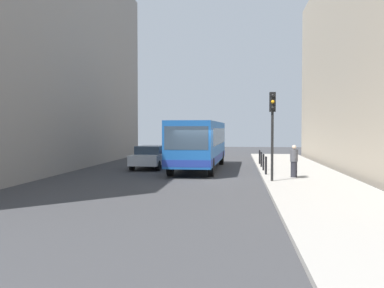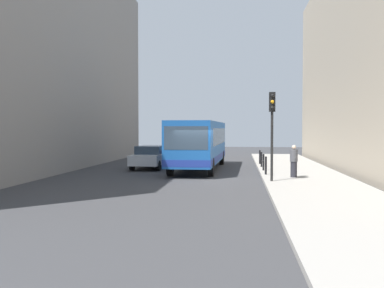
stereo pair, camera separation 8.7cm
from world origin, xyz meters
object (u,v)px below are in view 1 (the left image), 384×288
at_px(bus, 200,142).
at_px(car_beside_bus, 151,156).
at_px(traffic_light, 272,119).
at_px(bollard_far, 261,159).
at_px(bollard_mid, 263,162).
at_px(bollard_farthest, 260,157).
at_px(pedestrian_near_signal, 294,161).
at_px(bollard_near, 266,165).

relative_size(bus, car_beside_bus, 2.48).
distance_m(traffic_light, bollard_far, 7.90).
height_order(bus, bollard_mid, bus).
bearing_deg(car_beside_bus, bollard_far, -175.20).
bearing_deg(traffic_light, bollard_farthest, 90.58).
height_order(bollard_far, bollard_farthest, same).
xyz_separation_m(bollard_far, pedestrian_near_signal, (1.30, -5.83, 0.32)).
bearing_deg(car_beside_bus, bollard_mid, 166.40).
relative_size(bollard_near, bollard_far, 1.00).
relative_size(bus, bollard_far, 11.68).
bearing_deg(bollard_far, traffic_light, -89.24).
xyz_separation_m(traffic_light, bollard_far, (-0.10, 7.54, -2.38)).
xyz_separation_m(traffic_light, bollard_farthest, (-0.10, 9.87, -2.38)).
distance_m(traffic_light, pedestrian_near_signal, 2.93).
height_order(bus, bollard_near, bus).
xyz_separation_m(car_beside_bus, bollard_far, (7.08, 0.31, -0.16)).
bearing_deg(pedestrian_near_signal, bus, -91.19).
distance_m(traffic_light, bollard_farthest, 10.15).
distance_m(car_beside_bus, pedestrian_near_signal, 10.04).
xyz_separation_m(bus, bollard_near, (3.91, -4.20, -1.10)).
bearing_deg(traffic_light, pedestrian_near_signal, 54.74).
distance_m(traffic_light, bollard_near, 3.74).
height_order(bus, bollard_farthest, bus).
bearing_deg(bollard_near, bollard_far, 90.00).
bearing_deg(bollard_mid, bollard_far, 90.00).
bearing_deg(bollard_near, car_beside_bus, 148.49).
xyz_separation_m(bollard_near, pedestrian_near_signal, (1.30, -1.18, 0.32)).
xyz_separation_m(bus, traffic_light, (4.01, -7.08, 1.28)).
xyz_separation_m(bollard_far, bollard_farthest, (0.00, 2.33, 0.00)).
height_order(traffic_light, bollard_near, traffic_light).
relative_size(traffic_light, bollard_mid, 4.32).
bearing_deg(bus, pedestrian_near_signal, 135.93).
height_order(bollard_mid, pedestrian_near_signal, pedestrian_near_signal).
relative_size(traffic_light, bollard_far, 4.32).
height_order(bollard_near, bollard_mid, same).
xyz_separation_m(bollard_mid, bollard_far, (0.00, 2.33, 0.00)).
bearing_deg(bollard_near, bus, 132.99).
xyz_separation_m(bollard_farthest, pedestrian_near_signal, (1.30, -8.16, 0.32)).
height_order(car_beside_bus, bollard_farthest, car_beside_bus).
bearing_deg(bus, car_beside_bus, -0.85).
height_order(car_beside_bus, traffic_light, traffic_light).
distance_m(car_beside_bus, bollard_near, 8.31).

